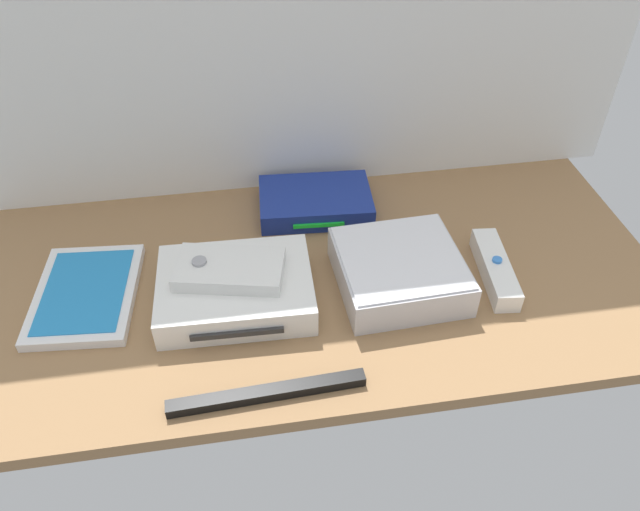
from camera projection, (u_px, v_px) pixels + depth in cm
name	position (u px, v px, depth cm)	size (l,w,h in cm)	color
ground_plane	(320.00, 281.00, 91.99)	(100.00, 48.00, 2.00)	#936D47
game_console	(236.00, 289.00, 86.14)	(21.50, 17.01, 4.40)	white
mini_computer	(399.00, 270.00, 88.37)	(17.71, 17.71, 5.30)	silver
game_case	(86.00, 294.00, 87.49)	(15.13, 20.06, 1.56)	white
network_router	(315.00, 202.00, 102.16)	(18.74, 13.22, 3.40)	navy
remote_wand	(495.00, 269.00, 90.30)	(5.10, 15.09, 3.40)	white
remote_classic_pad	(229.00, 269.00, 84.46)	(15.80, 10.95, 2.40)	white
sensor_bar	(267.00, 393.00, 74.96)	(24.00, 1.80, 1.40)	black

